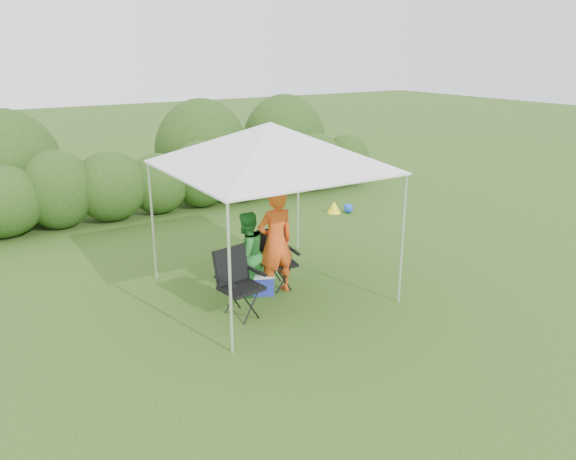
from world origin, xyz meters
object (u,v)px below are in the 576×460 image
chair_right (276,255)px  man (276,242)px  cooler (261,284)px  chair_left (237,278)px  canopy (270,146)px  woman (247,254)px

chair_right → man: size_ratio=0.55×
cooler → chair_left: bearing=-121.6°
canopy → cooler: canopy is taller
canopy → man: 1.57m
man → cooler: (-0.24, 0.07, -0.72)m
chair_left → woman: bearing=41.3°
chair_left → canopy: bearing=20.4°
chair_right → cooler: size_ratio=1.97×
canopy → chair_left: (-0.90, -0.50, -1.87)m
man → woman: (-0.45, 0.17, -0.18)m
canopy → chair_right: size_ratio=3.16×
cooler → man: bearing=7.4°
chair_left → man: man is taller
man → woman: 0.51m
chair_right → woman: size_ratio=0.69×
woman → cooler: woman is taller
man → chair_right: bearing=-123.2°
man → woman: size_ratio=1.26×
canopy → woman: canopy is taller
canopy → man: canopy is taller
chair_left → man: size_ratio=0.58×
woman → chair_left: bearing=35.2°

